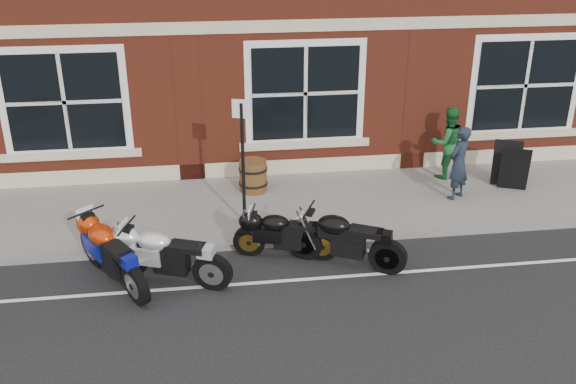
% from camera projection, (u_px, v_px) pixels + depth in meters
% --- Properties ---
extents(ground, '(80.00, 80.00, 0.00)m').
position_uv_depth(ground, '(257.00, 290.00, 10.26)').
color(ground, black).
rests_on(ground, ground).
extents(sidewalk, '(30.00, 3.00, 0.12)m').
position_uv_depth(sidewalk, '(243.00, 208.00, 12.96)').
color(sidewalk, slate).
rests_on(sidewalk, ground).
extents(kerb, '(30.00, 0.16, 0.12)m').
position_uv_depth(kerb, '(250.00, 244.00, 11.52)').
color(kerb, slate).
rests_on(kerb, ground).
extents(moto_sport_red, '(1.28, 1.94, 0.99)m').
position_uv_depth(moto_sport_red, '(113.00, 251.00, 10.27)').
color(moto_sport_red, black).
rests_on(moto_sport_red, ground).
extents(moto_sport_black, '(1.81, 0.58, 0.83)m').
position_uv_depth(moto_sport_black, '(284.00, 232.00, 11.06)').
color(moto_sport_black, black).
rests_on(moto_sport_black, ground).
extents(moto_sport_silver, '(2.01, 0.90, 0.95)m').
position_uv_depth(moto_sport_silver, '(167.00, 253.00, 10.25)').
color(moto_sport_silver, black).
rests_on(moto_sport_silver, ground).
extents(moto_naked_black, '(1.91, 1.10, 0.94)m').
position_uv_depth(moto_naked_black, '(344.00, 237.00, 10.77)').
color(moto_naked_black, black).
rests_on(moto_naked_black, ground).
extents(pedestrian_left, '(0.67, 0.63, 1.54)m').
position_uv_depth(pedestrian_left, '(459.00, 163.00, 12.95)').
color(pedestrian_left, '#19212D').
rests_on(pedestrian_left, sidewalk).
extents(pedestrian_right, '(0.82, 0.65, 1.61)m').
position_uv_depth(pedestrian_right, '(448.00, 143.00, 13.98)').
color(pedestrian_right, '#195A29').
rests_on(pedestrian_right, sidewalk).
extents(a_board_sign, '(0.70, 0.60, 0.98)m').
position_uv_depth(a_board_sign, '(510.00, 166.00, 13.56)').
color(a_board_sign, black).
rests_on(a_board_sign, sidewalk).
extents(barrel_planter, '(0.61, 0.61, 0.67)m').
position_uv_depth(barrel_planter, '(253.00, 176.00, 13.46)').
color(barrel_planter, '#482413').
rests_on(barrel_planter, sidewalk).
extents(parking_sign, '(0.33, 0.13, 2.41)m').
position_uv_depth(parking_sign, '(243.00, 154.00, 11.64)').
color(parking_sign, black).
rests_on(parking_sign, sidewalk).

